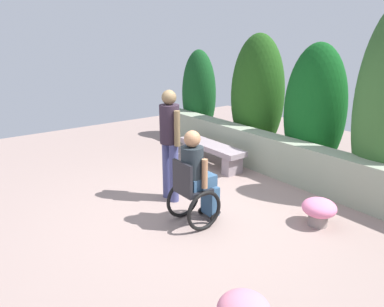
# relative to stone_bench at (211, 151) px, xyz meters

# --- Properties ---
(ground_plane) EXTENTS (12.42, 12.42, 0.00)m
(ground_plane) POSITION_rel_stone_bench_xyz_m (1.48, -1.44, -0.30)
(ground_plane) COLOR gray
(stone_retaining_wall) EXTENTS (7.57, 0.39, 0.72)m
(stone_retaining_wall) POSITION_rel_stone_bench_xyz_m (1.48, 0.64, 0.06)
(stone_retaining_wall) COLOR gray
(stone_retaining_wall) RESTS_ON ground
(hedge_backdrop) EXTENTS (7.92, 1.11, 3.02)m
(hedge_backdrop) POSITION_rel_stone_bench_xyz_m (1.42, 1.19, 0.99)
(hedge_backdrop) COLOR #12451B
(hedge_backdrop) RESTS_ON ground
(stone_bench) EXTENTS (1.59, 0.43, 0.44)m
(stone_bench) POSITION_rel_stone_bench_xyz_m (0.00, 0.00, 0.00)
(stone_bench) COLOR gray
(stone_bench) RESTS_ON ground
(person_in_wheelchair) EXTENTS (0.53, 0.66, 1.33)m
(person_in_wheelchair) POSITION_rel_stone_bench_xyz_m (1.69, -1.70, 0.32)
(person_in_wheelchair) COLOR black
(person_in_wheelchair) RESTS_ON ground
(person_standing_companion) EXTENTS (0.49, 0.30, 1.74)m
(person_standing_companion) POSITION_rel_stone_bench_xyz_m (0.84, -1.54, 0.71)
(person_standing_companion) COLOR #43467A
(person_standing_companion) RESTS_ON ground
(flower_pot_terracotta_by_wall) EXTENTS (0.46, 0.46, 0.38)m
(flower_pot_terracotta_by_wall) POSITION_rel_stone_bench_xyz_m (2.76, -0.39, -0.07)
(flower_pot_terracotta_by_wall) COLOR gray
(flower_pot_terracotta_by_wall) RESTS_ON ground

